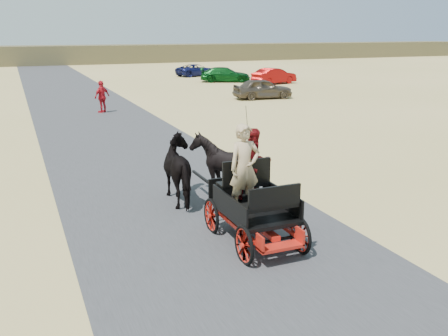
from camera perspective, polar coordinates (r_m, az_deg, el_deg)
name	(u,v)px	position (r m, az deg, el deg)	size (l,w,h in m)	color
ground	(230,251)	(10.24, 0.64, -9.41)	(140.00, 140.00, 0.00)	tan
road	(230,250)	(10.24, 0.64, -9.39)	(6.00, 140.00, 0.01)	#38383A
ridge_far	(40,55)	(70.69, -20.26, 12.00)	(140.00, 6.00, 2.40)	brown
carriage	(254,225)	(10.55, 3.39, -6.54)	(1.30, 2.40, 0.72)	black
horse_left	(183,170)	(12.84, -4.69, -0.23)	(0.91, 2.01, 1.70)	black
horse_right	(223,166)	(13.21, -0.16, 0.27)	(1.37, 1.54, 1.70)	black
driver_man	(245,168)	(10.11, 2.36, 0.02)	(0.66, 0.43, 1.80)	tan
passenger_woman	(255,164)	(10.83, 3.52, 0.44)	(0.77, 0.60, 1.58)	#660C0F
pedestrian	(102,97)	(27.92, -13.76, 7.92)	(1.01, 0.42, 1.73)	red
car_a	(263,89)	(32.94, 4.45, 9.03)	(1.55, 3.84, 1.31)	brown
car_b	(274,76)	(42.26, 5.76, 10.42)	(1.39, 3.99, 1.32)	maroon
car_c	(225,75)	(43.83, 0.15, 10.63)	(1.76, 4.32, 1.25)	#0C4C19
car_d	(197,70)	(49.62, -3.14, 11.11)	(1.90, 4.13, 1.15)	navy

